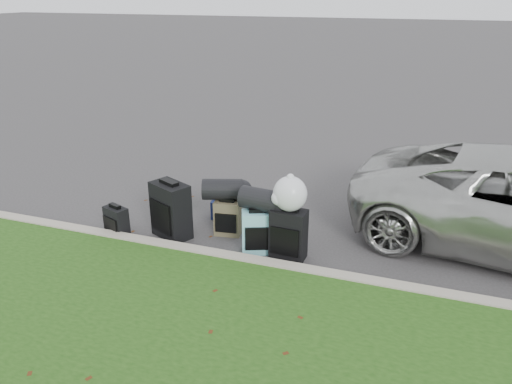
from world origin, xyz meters
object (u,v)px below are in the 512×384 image
(tote_green, at_px, (178,197))
(tote_navy, at_px, (221,209))
(suitcase_large_black_left, at_px, (171,210))
(suitcase_large_black_right, at_px, (288,234))
(suitcase_small_black, at_px, (117,222))
(suitcase_olive, at_px, (228,218))
(suitcase_teal, at_px, (258,232))

(tote_green, distance_m, tote_navy, 0.88)
(suitcase_large_black_left, relative_size, suitcase_large_black_right, 1.17)
(suitcase_small_black, xyz_separation_m, tote_navy, (1.16, 1.07, -0.08))
(suitcase_large_black_left, height_order, suitcase_large_black_right, suitcase_large_black_left)
(suitcase_olive, bearing_deg, suitcase_large_black_left, -164.43)
(suitcase_small_black, distance_m, suitcase_teal, 2.08)
(suitcase_olive, xyz_separation_m, tote_green, (-1.17, 0.68, -0.11))
(suitcase_small_black, bearing_deg, suitcase_teal, 26.61)
(suitcase_large_black_left, bearing_deg, tote_navy, 88.03)
(suitcase_teal, relative_size, tote_green, 1.96)
(tote_green, bearing_deg, suitcase_olive, -35.94)
(suitcase_olive, height_order, suitcase_large_black_right, suitcase_large_black_right)
(suitcase_large_black_right, relative_size, tote_green, 2.28)
(tote_navy, bearing_deg, suitcase_teal, -53.89)
(suitcase_teal, distance_m, tote_navy, 1.24)
(suitcase_small_black, height_order, suitcase_large_black_left, suitcase_large_black_left)
(suitcase_teal, bearing_deg, suitcase_large_black_right, -24.10)
(suitcase_olive, bearing_deg, suitcase_teal, -40.01)
(tote_navy, bearing_deg, suitcase_large_black_right, -43.62)
(suitcase_small_black, relative_size, suitcase_teal, 0.75)
(suitcase_teal, distance_m, tote_green, 2.05)
(suitcase_olive, height_order, tote_navy, suitcase_olive)
(suitcase_large_black_right, distance_m, tote_green, 2.44)
(suitcase_large_black_right, height_order, tote_navy, suitcase_large_black_right)
(suitcase_olive, relative_size, suitcase_large_black_right, 0.75)
(suitcase_teal, height_order, suitcase_large_black_right, suitcase_large_black_right)
(suitcase_olive, bearing_deg, tote_green, 141.76)
(tote_green, bearing_deg, suitcase_large_black_left, -72.43)
(suitcase_olive, relative_size, tote_navy, 1.77)
(suitcase_teal, bearing_deg, tote_navy, 115.39)
(suitcase_large_black_right, bearing_deg, suitcase_teal, -179.50)
(suitcase_large_black_left, height_order, tote_navy, suitcase_large_black_left)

